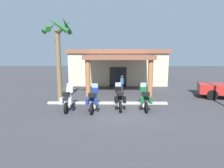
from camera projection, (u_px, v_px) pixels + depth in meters
The scene contains 9 objects.
ground_plane at pixel (120, 111), 11.74m from camera, with size 80.00×80.00×0.00m, color #38383D.
motel_building at pixel (118, 66), 22.94m from camera, with size 11.13×11.44×3.98m.
motorcycle_silver at pixel (68, 99), 11.96m from camera, with size 0.73×2.21×1.61m.
motorcycle_blue at pixel (93, 100), 11.80m from camera, with size 0.71×2.21×1.61m.
motorcycle_black at pixel (119, 98), 12.20m from camera, with size 0.73×2.21×1.61m.
motorcycle_green at pixel (145, 99), 12.09m from camera, with size 0.71×2.21×1.61m.
pedestrian at pixel (122, 83), 17.02m from camera, with size 0.32×0.51×1.62m.
palm_tree_roadside at pixel (58, 44), 13.24m from camera, with size 2.15×2.19×6.00m.
curb_strip at pixel (107, 103), 13.49m from camera, with size 8.55×0.36×0.12m, color #ADA89E.
Camera 1 is at (-0.36, -11.30, 3.63)m, focal length 30.18 mm.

